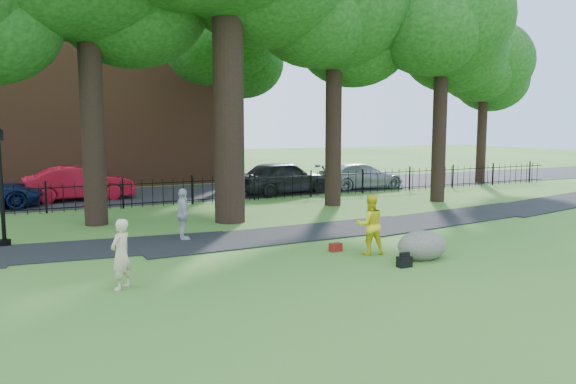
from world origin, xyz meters
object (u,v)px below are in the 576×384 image
lamppost (1,188)px  boulder (422,244)px  man (370,225)px  woman (121,254)px  red_sedan (79,183)px

lamppost → boulder: bearing=-57.1°
man → boulder: (0.98, -1.04, -0.42)m
woman → red_sedan: size_ratio=0.32×
man → woman: bearing=18.0°
boulder → red_sedan: (-7.16, 16.04, 0.40)m
woman → red_sedan: (0.54, 15.41, 0.03)m
woman → lamppost: (-2.42, 5.88, 0.96)m
man → boulder: 1.49m
man → red_sedan: size_ratio=0.34×
woman → lamppost: bearing=-110.8°
woman → red_sedan: bearing=-135.2°
boulder → red_sedan: size_ratio=0.29×
lamppost → red_sedan: (2.96, 9.53, -0.93)m
woman → lamppost: lamppost is taller
woman → boulder: bearing=132.2°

